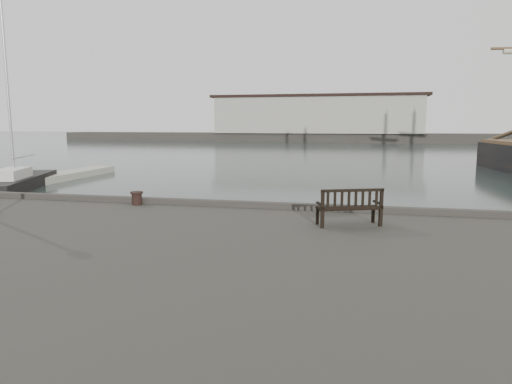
# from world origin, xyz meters

# --- Properties ---
(ground) EXTENTS (400.00, 400.00, 0.00)m
(ground) POSITION_xyz_m (0.00, 0.00, 0.00)
(ground) COLOR black
(ground) RESTS_ON ground
(breakwater) EXTENTS (140.00, 9.50, 12.20)m
(breakwater) POSITION_xyz_m (-4.56, 92.00, 4.30)
(breakwater) COLOR #383530
(breakwater) RESTS_ON ground
(bench) EXTENTS (1.71, 1.10, 0.93)m
(bench) POSITION_xyz_m (1.38, -2.06, 1.86)
(bench) COLOR black
(bench) RESTS_ON quay
(bollard_left) EXTENTS (0.43, 0.43, 0.42)m
(bollard_left) POSITION_xyz_m (-5.29, -0.50, 1.77)
(bollard_left) COLOR black
(bollard_left) RESTS_ON quay
(yacht_c) EXTENTS (5.18, 9.24, 12.26)m
(yacht_c) POSITION_xyz_m (-19.40, 10.91, 0.25)
(yacht_c) COLOR black
(yacht_c) RESTS_ON ground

